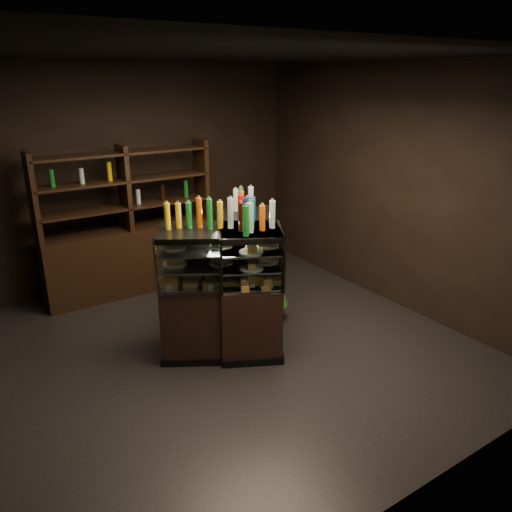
# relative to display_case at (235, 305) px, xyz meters

# --- Properties ---
(ground) EXTENTS (5.00, 5.00, 0.00)m
(ground) POSITION_rel_display_case_xyz_m (-0.19, -0.02, -0.47)
(ground) COLOR black
(ground) RESTS_ON ground
(room_shell) EXTENTS (5.02, 5.02, 3.01)m
(room_shell) POSITION_rel_display_case_xyz_m (-0.19, -0.02, 1.47)
(room_shell) COLOR black
(room_shell) RESTS_ON ground
(display_case) EXTENTS (1.66, 1.42, 1.39)m
(display_case) POSITION_rel_display_case_xyz_m (0.00, 0.00, 0.00)
(display_case) COLOR black
(display_case) RESTS_ON ground
(food_display) EXTENTS (1.28, 1.13, 0.43)m
(food_display) POSITION_rel_display_case_xyz_m (0.00, -0.01, 0.56)
(food_display) COLOR #DBA14E
(food_display) RESTS_ON display_case
(bottles_top) EXTENTS (1.12, 0.99, 0.30)m
(bottles_top) POSITION_rel_display_case_xyz_m (-0.00, 0.00, 1.06)
(bottles_top) COLOR #D8590A
(bottles_top) RESTS_ON display_case
(potted_conifer) EXTENTS (0.39, 0.39, 0.83)m
(potted_conifer) POSITION_rel_display_case_xyz_m (0.69, 0.27, 0.01)
(potted_conifer) COLOR black
(potted_conifer) RESTS_ON ground
(back_shelving) EXTENTS (2.29, 0.44, 2.00)m
(back_shelving) POSITION_rel_display_case_xyz_m (-0.43, 2.03, 0.14)
(back_shelving) COLOR black
(back_shelving) RESTS_ON ground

